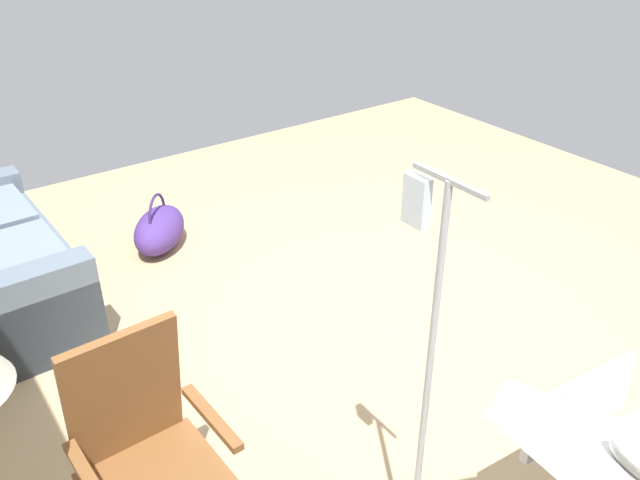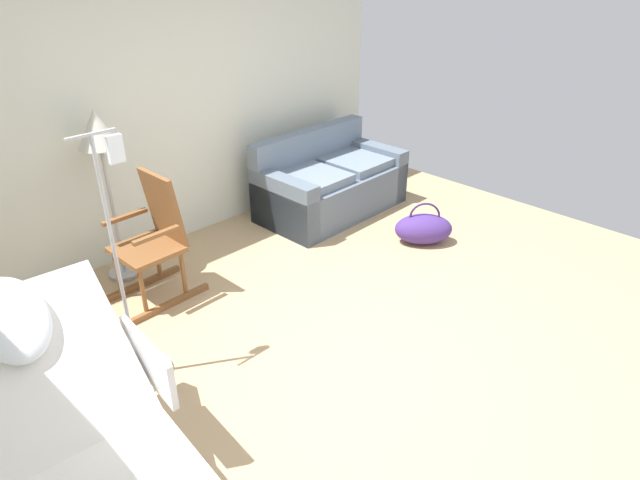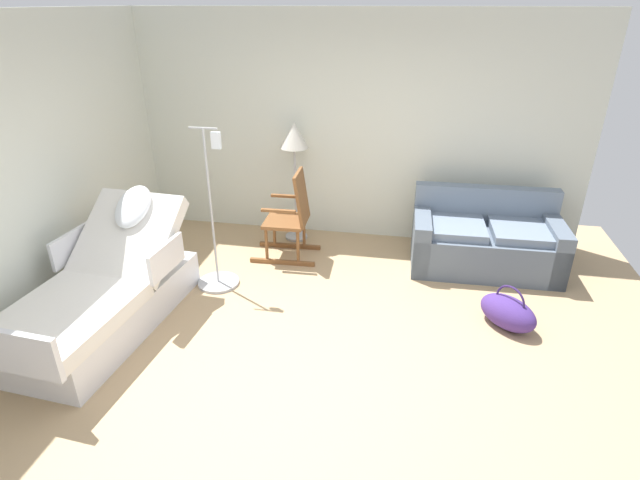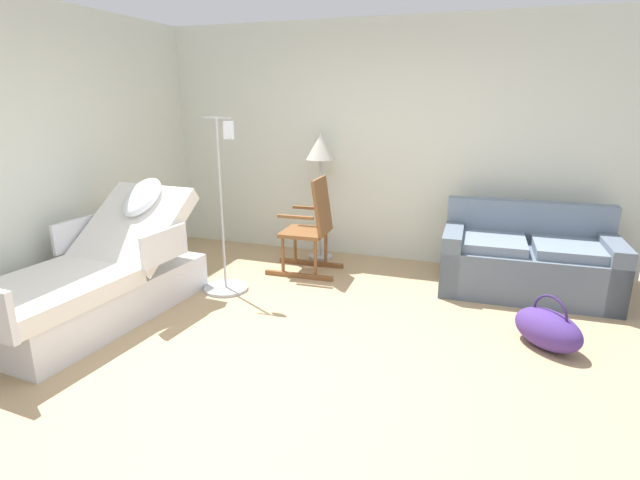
{
  "view_description": "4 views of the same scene",
  "coord_description": "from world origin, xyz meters",
  "px_view_note": "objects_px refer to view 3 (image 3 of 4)",
  "views": [
    {
      "loc": [
        -2.35,
        2.19,
        2.43
      ],
      "look_at": [
        -0.06,
        0.54,
        0.83
      ],
      "focal_mm": 36.84,
      "sensor_mm": 36.0,
      "label": 1
    },
    {
      "loc": [
        -2.35,
        -1.94,
        2.55
      ],
      "look_at": [
        -0.09,
        0.32,
        0.85
      ],
      "focal_mm": 30.51,
      "sensor_mm": 36.0,
      "label": 2
    },
    {
      "loc": [
        0.71,
        -3.4,
        2.75
      ],
      "look_at": [
        -0.06,
        0.67,
        0.75
      ],
      "focal_mm": 27.87,
      "sensor_mm": 36.0,
      "label": 3
    },
    {
      "loc": [
        1.17,
        -3.08,
        1.85
      ],
      "look_at": [
        -0.0,
        0.31,
        0.81
      ],
      "focal_mm": 27.46,
      "sensor_mm": 36.0,
      "label": 4
    }
  ],
  "objects_px": {
    "duffel_bag": "(508,312)",
    "rocking_chair": "(291,217)",
    "iv_pole": "(217,263)",
    "hospital_bed": "(103,298)",
    "floor_lamp": "(294,144)",
    "couch": "(485,242)"
  },
  "relations": [
    {
      "from": "iv_pole",
      "to": "duffel_bag",
      "type": "bearing_deg",
      "value": -4.72
    },
    {
      "from": "hospital_bed",
      "to": "floor_lamp",
      "type": "relative_size",
      "value": 1.43
    },
    {
      "from": "rocking_chair",
      "to": "iv_pole",
      "type": "xyz_separation_m",
      "value": [
        -0.62,
        -0.77,
        -0.25
      ]
    },
    {
      "from": "hospital_bed",
      "to": "iv_pole",
      "type": "bearing_deg",
      "value": 51.9
    },
    {
      "from": "hospital_bed",
      "to": "rocking_chair",
      "type": "height_order",
      "value": "hospital_bed"
    },
    {
      "from": "couch",
      "to": "iv_pole",
      "type": "xyz_separation_m",
      "value": [
        -2.82,
        -0.94,
        -0.06
      ]
    },
    {
      "from": "couch",
      "to": "iv_pole",
      "type": "bearing_deg",
      "value": -161.54
    },
    {
      "from": "rocking_chair",
      "to": "iv_pole",
      "type": "distance_m",
      "value": 1.03
    },
    {
      "from": "floor_lamp",
      "to": "hospital_bed",
      "type": "bearing_deg",
      "value": -120.11
    },
    {
      "from": "couch",
      "to": "floor_lamp",
      "type": "xyz_separation_m",
      "value": [
        -2.26,
        0.34,
        0.92
      ]
    },
    {
      "from": "rocking_chair",
      "to": "iv_pole",
      "type": "bearing_deg",
      "value": -128.91
    },
    {
      "from": "rocking_chair",
      "to": "iv_pole",
      "type": "height_order",
      "value": "iv_pole"
    },
    {
      "from": "duffel_bag",
      "to": "rocking_chair",
      "type": "bearing_deg",
      "value": 156.14
    },
    {
      "from": "hospital_bed",
      "to": "iv_pole",
      "type": "relative_size",
      "value": 1.26
    },
    {
      "from": "hospital_bed",
      "to": "floor_lamp",
      "type": "xyz_separation_m",
      "value": [
        1.28,
        2.21,
        0.91
      ]
    },
    {
      "from": "hospital_bed",
      "to": "duffel_bag",
      "type": "bearing_deg",
      "value": 10.72
    },
    {
      "from": "iv_pole",
      "to": "floor_lamp",
      "type": "bearing_deg",
      "value": 66.64
    },
    {
      "from": "floor_lamp",
      "to": "iv_pole",
      "type": "relative_size",
      "value": 0.88
    },
    {
      "from": "rocking_chair",
      "to": "floor_lamp",
      "type": "bearing_deg",
      "value": 97.8
    },
    {
      "from": "rocking_chair",
      "to": "floor_lamp",
      "type": "height_order",
      "value": "floor_lamp"
    },
    {
      "from": "duffel_bag",
      "to": "iv_pole",
      "type": "xyz_separation_m",
      "value": [
        -2.92,
        0.24,
        0.1
      ]
    },
    {
      "from": "hospital_bed",
      "to": "couch",
      "type": "bearing_deg",
      "value": 27.82
    }
  ]
}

